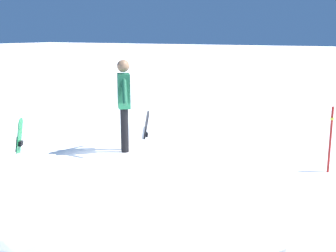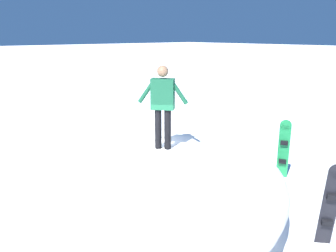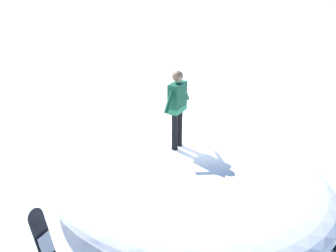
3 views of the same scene
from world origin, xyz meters
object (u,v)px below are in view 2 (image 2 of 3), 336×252
object	(u,v)px
snowboard_primary_upright	(330,204)
backpack_far	(176,153)
backpack_near	(229,155)
snowboarder_standing	(163,102)
snowboard_secondary_upright	(284,148)

from	to	relation	value
snowboard_primary_upright	backpack_far	bearing A→B (deg)	-11.16
backpack_far	backpack_near	bearing A→B (deg)	-132.80
snowboarder_standing	backpack_far	bearing A→B (deg)	-47.14
snowboard_primary_upright	backpack_far	xyz separation A→B (m)	(5.26, -1.04, -0.67)
snowboarder_standing	snowboard_secondary_upright	bearing A→B (deg)	-100.12
snowboard_primary_upright	backpack_near	xyz separation A→B (m)	(4.13, -2.26, -0.70)
snowboard_secondary_upright	backpack_near	size ratio (longest dim) A/B	3.07
snowboard_secondary_upright	snowboarder_standing	bearing A→B (deg)	79.88
snowboard_primary_upright	snowboard_secondary_upright	xyz separation A→B (m)	(2.27, -2.25, -0.01)
backpack_far	snowboard_secondary_upright	bearing A→B (deg)	-157.99
snowboarder_standing	backpack_far	size ratio (longest dim) A/B	2.97
snowboard_secondary_upright	backpack_far	xyz separation A→B (m)	(2.99, 1.21, -0.65)
backpack_near	backpack_far	distance (m)	1.67
snowboard_primary_upright	backpack_near	distance (m)	4.76
snowboarder_standing	snowboard_secondary_upright	xyz separation A→B (m)	(-0.66, -3.72, -1.66)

